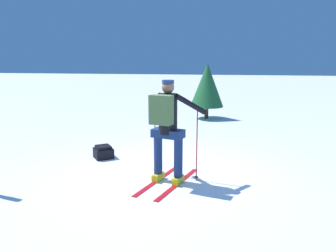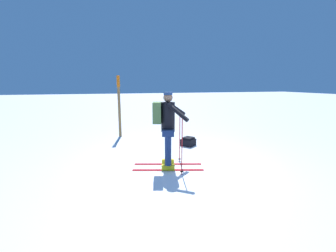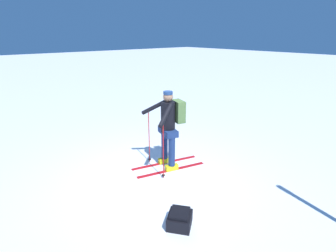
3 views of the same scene
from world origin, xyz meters
name	(u,v)px [view 3 (image 3 of 3)]	position (x,y,z in m)	size (l,w,h in m)	color
ground_plane	(156,176)	(0.00, 0.00, 0.00)	(80.00, 80.00, 0.00)	white
skier	(169,124)	(-0.52, -0.14, 1.04)	(1.72, 1.09, 1.79)	red
dropped_backpack	(180,219)	(0.67, 1.50, 0.13)	(0.54, 0.53, 0.28)	black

